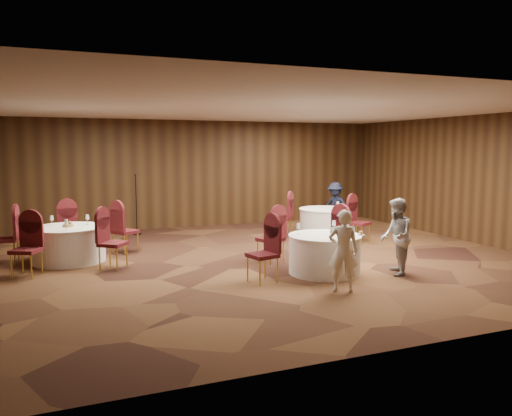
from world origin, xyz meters
name	(u,v)px	position (x,y,z in m)	size (l,w,h in m)	color
ground	(251,261)	(0.00, 0.00, 0.00)	(12.00, 12.00, 0.00)	black
room_shell	(251,168)	(0.00, 0.00, 1.96)	(12.00, 12.00, 12.00)	silver
table_main	(325,254)	(0.94, -1.48, 0.38)	(1.38, 1.38, 0.74)	white
table_left	(69,244)	(-3.57, 1.37, 0.38)	(1.50, 1.50, 0.74)	white
table_right	(327,222)	(3.05, 2.14, 0.38)	(1.50, 1.50, 0.74)	white
chairs_main	(295,243)	(0.63, -0.84, 0.50)	(2.99, 2.02, 1.00)	#430D1B
chairs_left	(69,238)	(-3.56, 1.43, 0.50)	(3.09, 3.00, 1.00)	#430D1B
chairs_right	(319,220)	(2.61, 1.76, 0.50)	(2.15, 2.27, 1.00)	#430D1B
tabletop_main	(337,230)	(1.15, -1.56, 0.84)	(1.16, 1.10, 0.22)	silver
tabletop_left	(68,223)	(-3.56, 1.38, 0.82)	(0.79, 0.81, 0.22)	silver
tabletop_right	(338,204)	(3.22, 1.85, 0.90)	(0.08, 0.08, 0.22)	silver
mic_stand	(137,217)	(-1.74, 4.25, 0.49)	(0.24, 0.24, 1.67)	black
woman_a	(343,251)	(0.63, -2.65, 0.69)	(0.50, 0.33, 1.38)	white
woman_b	(396,237)	(2.14, -2.06, 0.72)	(0.70, 0.55, 1.45)	#A7A8AC
man_c	(335,206)	(3.86, 3.06, 0.69)	(0.89, 0.51, 1.37)	black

